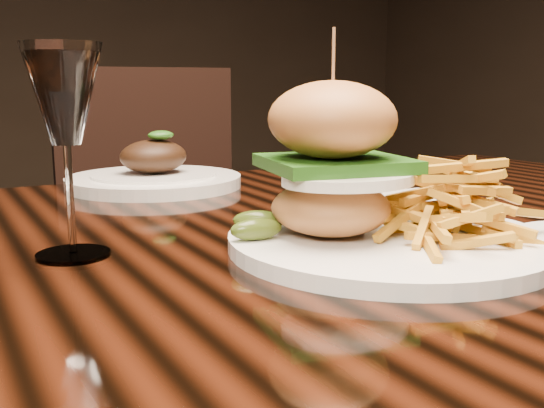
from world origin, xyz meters
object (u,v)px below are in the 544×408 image
dining_table (247,301)px  wine_glass (64,102)px  burger_plate (384,194)px  far_dish (154,176)px  chair_far (160,234)px

dining_table → wine_glass: (-0.18, -0.01, 0.22)m
burger_plate → wine_glass: (-0.27, 0.12, 0.09)m
wine_glass → far_dish: bearing=60.8°
far_dish → chair_far: 0.62m
dining_table → far_dish: (0.01, 0.35, 0.09)m
dining_table → wine_glass: bearing=-178.3°
dining_table → far_dish: bearing=87.6°
far_dish → wine_glass: bearing=-119.2°
dining_table → wine_glass: wine_glass is taller
dining_table → far_dish: size_ratio=5.94×
burger_plate → chair_far: bearing=106.1°
wine_glass → dining_table: bearing=1.7°
wine_glass → chair_far: 1.04m
dining_table → chair_far: chair_far is taller
burger_plate → wine_glass: burger_plate is taller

